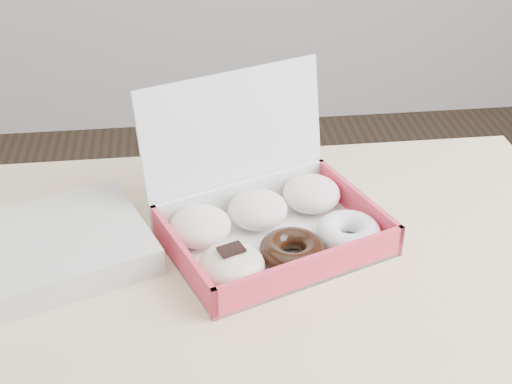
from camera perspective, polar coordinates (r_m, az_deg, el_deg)
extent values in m
cube|color=#D3BC8A|center=(0.90, -7.20, -10.75)|extent=(1.20, 0.80, 0.04)
cylinder|color=#D3BC8A|center=(1.50, 15.47, -10.11)|extent=(0.05, 0.05, 0.71)
cube|color=white|center=(0.99, 1.47, -4.07)|extent=(0.34, 0.29, 0.01)
cube|color=#DF354C|center=(0.91, 4.54, -6.30)|extent=(0.27, 0.11, 0.05)
cube|color=white|center=(1.05, -1.15, -0.31)|extent=(0.27, 0.11, 0.05)
cube|color=#DF354C|center=(0.93, -5.94, -5.35)|extent=(0.08, 0.20, 0.05)
cube|color=#DF354C|center=(1.04, 8.10, -1.03)|extent=(0.08, 0.20, 0.05)
cube|color=white|center=(1.03, -1.71, 3.99)|extent=(0.28, 0.14, 0.20)
ellipsoid|color=silver|center=(0.98, -4.48, -2.75)|extent=(0.11, 0.11, 0.05)
ellipsoid|color=silver|center=(1.01, 0.15, -1.41)|extent=(0.11, 0.11, 0.05)
ellipsoid|color=silver|center=(1.05, 4.46, -0.14)|extent=(0.11, 0.11, 0.05)
ellipsoid|color=beige|center=(0.91, -1.96, -5.90)|extent=(0.11, 0.11, 0.05)
cube|color=black|center=(0.89, -1.99, -4.61)|extent=(0.04, 0.03, 0.00)
torus|color=black|center=(0.94, 2.92, -4.72)|extent=(0.12, 0.12, 0.03)
torus|color=white|center=(0.98, 7.41, -3.24)|extent=(0.12, 0.12, 0.03)
cube|color=silver|center=(0.99, -16.06, -4.35)|extent=(0.30, 0.27, 0.04)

